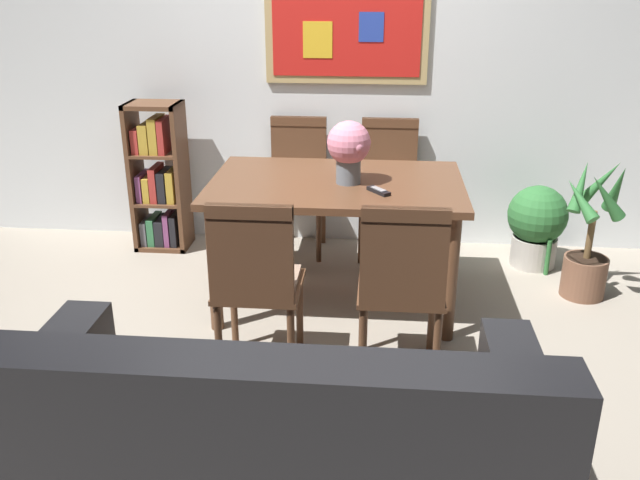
{
  "coord_description": "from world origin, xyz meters",
  "views": [
    {
      "loc": [
        0.33,
        -3.02,
        1.85
      ],
      "look_at": [
        0.06,
        -0.06,
        0.65
      ],
      "focal_mm": 38.02,
      "sensor_mm": 36.0,
      "label": 1
    }
  ],
  "objects_px": {
    "leather_couch": "(274,454)",
    "potted_palm": "(589,246)",
    "dining_table": "(336,198)",
    "dining_chair_far_left": "(297,174)",
    "dining_chair_near_left": "(256,275)",
    "bookshelf": "(159,181)",
    "potted_ivy": "(537,224)",
    "flower_vase": "(349,147)",
    "dining_chair_near_right": "(402,278)",
    "dining_chair_far_right": "(388,176)",
    "tv_remote": "(379,191)"
  },
  "relations": [
    {
      "from": "dining_chair_far_right",
      "to": "dining_chair_near_left",
      "type": "distance_m",
      "value": 1.76
    },
    {
      "from": "dining_chair_far_left",
      "to": "dining_table",
      "type": "bearing_deg",
      "value": -68.58
    },
    {
      "from": "dining_table",
      "to": "potted_palm",
      "type": "distance_m",
      "value": 1.53
    },
    {
      "from": "dining_table",
      "to": "dining_chair_far_right",
      "type": "relative_size",
      "value": 1.55
    },
    {
      "from": "dining_chair_far_right",
      "to": "dining_chair_near_right",
      "type": "distance_m",
      "value": 1.63
    },
    {
      "from": "leather_couch",
      "to": "potted_ivy",
      "type": "relative_size",
      "value": 2.97
    },
    {
      "from": "leather_couch",
      "to": "potted_palm",
      "type": "relative_size",
      "value": 2.12
    },
    {
      "from": "dining_chair_far_left",
      "to": "bookshelf",
      "type": "relative_size",
      "value": 0.89
    },
    {
      "from": "dining_table",
      "to": "potted_ivy",
      "type": "bearing_deg",
      "value": 26.87
    },
    {
      "from": "dining_chair_near_right",
      "to": "dining_chair_far_left",
      "type": "xyz_separation_m",
      "value": [
        -0.68,
        1.62,
        0.0
      ]
    },
    {
      "from": "dining_chair_near_left",
      "to": "potted_ivy",
      "type": "height_order",
      "value": "dining_chair_near_left"
    },
    {
      "from": "dining_chair_far_left",
      "to": "tv_remote",
      "type": "bearing_deg",
      "value": -61.22
    },
    {
      "from": "bookshelf",
      "to": "potted_ivy",
      "type": "relative_size",
      "value": 1.68
    },
    {
      "from": "leather_couch",
      "to": "flower_vase",
      "type": "xyz_separation_m",
      "value": [
        0.16,
        1.74,
        0.64
      ]
    },
    {
      "from": "dining_table",
      "to": "dining_chair_far_left",
      "type": "distance_m",
      "value": 0.89
    },
    {
      "from": "potted_palm",
      "to": "tv_remote",
      "type": "xyz_separation_m",
      "value": [
        -1.25,
        -0.4,
        0.43
      ]
    },
    {
      "from": "flower_vase",
      "to": "dining_chair_near_left",
      "type": "bearing_deg",
      "value": -115.6
    },
    {
      "from": "tv_remote",
      "to": "dining_chair_far_right",
      "type": "bearing_deg",
      "value": 86.43
    },
    {
      "from": "dining_table",
      "to": "tv_remote",
      "type": "relative_size",
      "value": 9.38
    },
    {
      "from": "bookshelf",
      "to": "tv_remote",
      "type": "relative_size",
      "value": 6.8
    },
    {
      "from": "dining_chair_near_left",
      "to": "leather_couch",
      "type": "height_order",
      "value": "dining_chair_near_left"
    },
    {
      "from": "dining_table",
      "to": "dining_chair_far_left",
      "type": "relative_size",
      "value": 1.55
    },
    {
      "from": "dining_chair_far_right",
      "to": "dining_chair_far_left",
      "type": "xyz_separation_m",
      "value": [
        -0.62,
        -0.0,
        0.0
      ]
    },
    {
      "from": "flower_vase",
      "to": "dining_chair_far_left",
      "type": "bearing_deg",
      "value": 114.62
    },
    {
      "from": "dining_table",
      "to": "bookshelf",
      "type": "relative_size",
      "value": 1.38
    },
    {
      "from": "dining_chair_far_left",
      "to": "potted_ivy",
      "type": "distance_m",
      "value": 1.62
    },
    {
      "from": "dining_chair_far_left",
      "to": "tv_remote",
      "type": "distance_m",
      "value": 1.18
    },
    {
      "from": "dining_chair_far_right",
      "to": "flower_vase",
      "type": "distance_m",
      "value": 0.97
    },
    {
      "from": "dining_chair_far_left",
      "to": "bookshelf",
      "type": "bearing_deg",
      "value": -175.68
    },
    {
      "from": "potted_palm",
      "to": "flower_vase",
      "type": "relative_size",
      "value": 2.46
    },
    {
      "from": "dining_table",
      "to": "tv_remote",
      "type": "bearing_deg",
      "value": -39.52
    },
    {
      "from": "dining_chair_far_left",
      "to": "dining_chair_near_left",
      "type": "xyz_separation_m",
      "value": [
        0.01,
        -1.65,
        0.0
      ]
    },
    {
      "from": "leather_couch",
      "to": "potted_palm",
      "type": "distance_m",
      "value": 2.52
    },
    {
      "from": "potted_ivy",
      "to": "dining_chair_far_right",
      "type": "bearing_deg",
      "value": 169.67
    },
    {
      "from": "dining_chair_far_right",
      "to": "potted_palm",
      "type": "xyz_separation_m",
      "value": [
        1.18,
        -0.62,
        -0.21
      ]
    },
    {
      "from": "dining_chair_near_left",
      "to": "potted_ivy",
      "type": "distance_m",
      "value": 2.18
    },
    {
      "from": "dining_chair_near_left",
      "to": "leather_couch",
      "type": "relative_size",
      "value": 0.51
    },
    {
      "from": "dining_chair_far_right",
      "to": "potted_ivy",
      "type": "height_order",
      "value": "dining_chair_far_right"
    },
    {
      "from": "dining_chair_near_left",
      "to": "flower_vase",
      "type": "distance_m",
      "value": 0.97
    },
    {
      "from": "dining_table",
      "to": "dining_chair_near_left",
      "type": "bearing_deg",
      "value": -110.84
    },
    {
      "from": "dining_table",
      "to": "tv_remote",
      "type": "distance_m",
      "value": 0.32
    },
    {
      "from": "bookshelf",
      "to": "leather_couch",
      "type": "bearing_deg",
      "value": -64.75
    },
    {
      "from": "potted_ivy",
      "to": "tv_remote",
      "type": "distance_m",
      "value": 1.41
    },
    {
      "from": "dining_chair_far_right",
      "to": "potted_ivy",
      "type": "relative_size",
      "value": 1.5
    },
    {
      "from": "dining_chair_near_right",
      "to": "leather_couch",
      "type": "bearing_deg",
      "value": -114.54
    },
    {
      "from": "dining_chair_far_right",
      "to": "dining_chair_near_left",
      "type": "relative_size",
      "value": 1.0
    },
    {
      "from": "dining_chair_far_right",
      "to": "bookshelf",
      "type": "height_order",
      "value": "bookshelf"
    },
    {
      "from": "dining_chair_near_left",
      "to": "tv_remote",
      "type": "height_order",
      "value": "dining_chair_near_left"
    },
    {
      "from": "dining_chair_far_right",
      "to": "flower_vase",
      "type": "xyz_separation_m",
      "value": [
        -0.23,
        -0.85,
        0.41
      ]
    },
    {
      "from": "leather_couch",
      "to": "tv_remote",
      "type": "xyz_separation_m",
      "value": [
        0.32,
        1.58,
        0.45
      ]
    }
  ]
}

